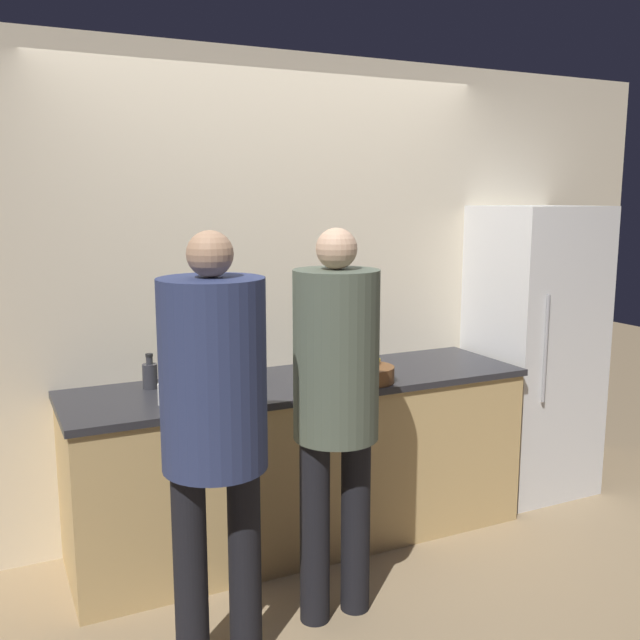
{
  "coord_description": "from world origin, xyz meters",
  "views": [
    {
      "loc": [
        -1.48,
        -2.92,
        1.83
      ],
      "look_at": [
        0.0,
        0.16,
        1.24
      ],
      "focal_mm": 40.0,
      "sensor_mm": 36.0,
      "label": 1
    }
  ],
  "objects_px": {
    "cup_yellow": "(209,380)",
    "cup_white": "(167,394)",
    "utensil_crock": "(361,348)",
    "refrigerator": "(533,350)",
    "person_left": "(214,409)",
    "person_center": "(336,390)",
    "potted_plant": "(226,349)",
    "bottle_dark": "(150,375)",
    "fruit_bowl": "(368,374)"
  },
  "relations": [
    {
      "from": "person_left",
      "to": "cup_white",
      "type": "xyz_separation_m",
      "value": [
        -0.01,
        0.68,
        -0.11
      ]
    },
    {
      "from": "person_center",
      "to": "cup_yellow",
      "type": "distance_m",
      "value": 0.84
    },
    {
      "from": "refrigerator",
      "to": "bottle_dark",
      "type": "distance_m",
      "value": 2.35
    },
    {
      "from": "person_left",
      "to": "person_center",
      "type": "xyz_separation_m",
      "value": [
        0.57,
        0.11,
        -0.02
      ]
    },
    {
      "from": "cup_yellow",
      "to": "cup_white",
      "type": "height_order",
      "value": "cup_white"
    },
    {
      "from": "person_center",
      "to": "fruit_bowl",
      "type": "distance_m",
      "value": 0.69
    },
    {
      "from": "bottle_dark",
      "to": "potted_plant",
      "type": "bearing_deg",
      "value": 5.93
    },
    {
      "from": "refrigerator",
      "to": "person_left",
      "type": "relative_size",
      "value": 1.04
    },
    {
      "from": "utensil_crock",
      "to": "cup_white",
      "type": "height_order",
      "value": "utensil_crock"
    },
    {
      "from": "cup_white",
      "to": "bottle_dark",
      "type": "bearing_deg",
      "value": 91.88
    },
    {
      "from": "utensil_crock",
      "to": "potted_plant",
      "type": "bearing_deg",
      "value": -175.6
    },
    {
      "from": "cup_white",
      "to": "potted_plant",
      "type": "distance_m",
      "value": 0.54
    },
    {
      "from": "cup_yellow",
      "to": "bottle_dark",
      "type": "bearing_deg",
      "value": 157.55
    },
    {
      "from": "cup_yellow",
      "to": "potted_plant",
      "type": "distance_m",
      "value": 0.24
    },
    {
      "from": "potted_plant",
      "to": "cup_yellow",
      "type": "bearing_deg",
      "value": -132.1
    },
    {
      "from": "refrigerator",
      "to": "cup_yellow",
      "type": "relative_size",
      "value": 19.14
    },
    {
      "from": "cup_yellow",
      "to": "person_left",
      "type": "bearing_deg",
      "value": -105.59
    },
    {
      "from": "person_center",
      "to": "potted_plant",
      "type": "xyz_separation_m",
      "value": [
        -0.18,
        0.92,
        0.01
      ]
    },
    {
      "from": "refrigerator",
      "to": "potted_plant",
      "type": "height_order",
      "value": "refrigerator"
    },
    {
      "from": "refrigerator",
      "to": "cup_white",
      "type": "height_order",
      "value": "refrigerator"
    },
    {
      "from": "utensil_crock",
      "to": "person_center",
      "type": "bearing_deg",
      "value": -124.08
    },
    {
      "from": "refrigerator",
      "to": "potted_plant",
      "type": "bearing_deg",
      "value": 174.81
    },
    {
      "from": "refrigerator",
      "to": "utensil_crock",
      "type": "xyz_separation_m",
      "value": [
        -1.09,
        0.24,
        0.07
      ]
    },
    {
      "from": "fruit_bowl",
      "to": "bottle_dark",
      "type": "relative_size",
      "value": 1.55
    },
    {
      "from": "fruit_bowl",
      "to": "bottle_dark",
      "type": "distance_m",
      "value": 1.1
    },
    {
      "from": "refrigerator",
      "to": "fruit_bowl",
      "type": "height_order",
      "value": "refrigerator"
    },
    {
      "from": "fruit_bowl",
      "to": "refrigerator",
      "type": "bearing_deg",
      "value": 9.99
    },
    {
      "from": "refrigerator",
      "to": "cup_yellow",
      "type": "distance_m",
      "value": 2.08
    },
    {
      "from": "potted_plant",
      "to": "fruit_bowl",
      "type": "bearing_deg",
      "value": -32.8
    },
    {
      "from": "fruit_bowl",
      "to": "potted_plant",
      "type": "distance_m",
      "value": 0.76
    },
    {
      "from": "person_left",
      "to": "potted_plant",
      "type": "distance_m",
      "value": 1.11
    },
    {
      "from": "refrigerator",
      "to": "potted_plant",
      "type": "relative_size",
      "value": 6.32
    },
    {
      "from": "person_left",
      "to": "fruit_bowl",
      "type": "height_order",
      "value": "person_left"
    },
    {
      "from": "cup_yellow",
      "to": "potted_plant",
      "type": "bearing_deg",
      "value": 47.9
    },
    {
      "from": "refrigerator",
      "to": "person_center",
      "type": "xyz_separation_m",
      "value": [
        -1.75,
        -0.75,
        0.14
      ]
    },
    {
      "from": "person_center",
      "to": "refrigerator",
      "type": "bearing_deg",
      "value": 23.06
    },
    {
      "from": "bottle_dark",
      "to": "person_left",
      "type": "bearing_deg",
      "value": -88.62
    },
    {
      "from": "cup_yellow",
      "to": "refrigerator",
      "type": "bearing_deg",
      "value": -0.6
    },
    {
      "from": "person_center",
      "to": "potted_plant",
      "type": "bearing_deg",
      "value": 101.19
    },
    {
      "from": "person_center",
      "to": "utensil_crock",
      "type": "height_order",
      "value": "person_center"
    },
    {
      "from": "person_center",
      "to": "potted_plant",
      "type": "distance_m",
      "value": 0.94
    },
    {
      "from": "person_center",
      "to": "fruit_bowl",
      "type": "xyz_separation_m",
      "value": [
        0.45,
        0.52,
        -0.09
      ]
    },
    {
      "from": "person_left",
      "to": "fruit_bowl",
      "type": "xyz_separation_m",
      "value": [
        1.02,
        0.63,
        -0.12
      ]
    },
    {
      "from": "person_center",
      "to": "cup_white",
      "type": "bearing_deg",
      "value": 135.76
    },
    {
      "from": "refrigerator",
      "to": "cup_white",
      "type": "relative_size",
      "value": 18.28
    },
    {
      "from": "potted_plant",
      "to": "person_center",
      "type": "bearing_deg",
      "value": -78.81
    },
    {
      "from": "fruit_bowl",
      "to": "person_center",
      "type": "bearing_deg",
      "value": -130.9
    },
    {
      "from": "utensil_crock",
      "to": "refrigerator",
      "type": "bearing_deg",
      "value": -12.53
    },
    {
      "from": "refrigerator",
      "to": "utensil_crock",
      "type": "height_order",
      "value": "refrigerator"
    },
    {
      "from": "refrigerator",
      "to": "bottle_dark",
      "type": "xyz_separation_m",
      "value": [
        -2.35,
        0.13,
        0.07
      ]
    }
  ]
}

